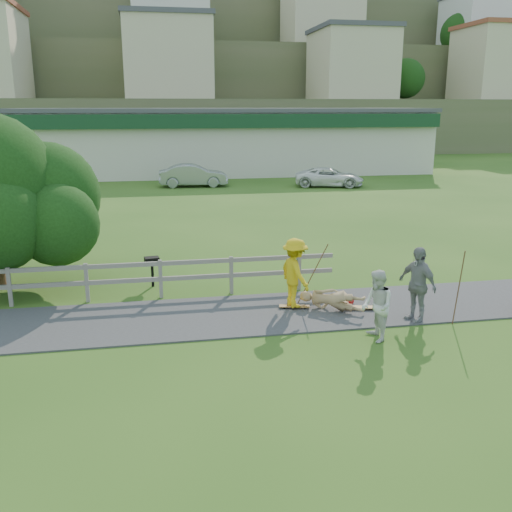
# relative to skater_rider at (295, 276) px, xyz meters

# --- Properties ---
(ground) EXTENTS (260.00, 260.00, 0.00)m
(ground) POSITION_rel_skater_rider_xyz_m (-1.45, -1.67, -0.92)
(ground) COLOR #2D5418
(ground) RESTS_ON ground
(path) EXTENTS (34.00, 3.00, 0.04)m
(path) POSITION_rel_skater_rider_xyz_m (-1.45, -0.17, -0.90)
(path) COLOR #333335
(path) RESTS_ON ground
(fence) EXTENTS (15.05, 0.10, 1.10)m
(fence) POSITION_rel_skater_rider_xyz_m (-6.07, 1.63, -0.20)
(fence) COLOR slate
(fence) RESTS_ON ground
(strip_mall) EXTENTS (32.50, 10.75, 5.10)m
(strip_mall) POSITION_rel_skater_rider_xyz_m (2.55, 33.27, 1.66)
(strip_mall) COLOR beige
(strip_mall) RESTS_ON ground
(hillside) EXTENTS (220.00, 67.00, 47.50)m
(hillside) POSITION_rel_skater_rider_xyz_m (-1.45, 89.64, 13.50)
(hillside) COLOR #4E5A35
(hillside) RESTS_ON ground
(skater_rider) EXTENTS (0.97, 1.32, 1.83)m
(skater_rider) POSITION_rel_skater_rider_xyz_m (0.00, 0.00, 0.00)
(skater_rider) COLOR gold
(skater_rider) RESTS_ON ground
(skater_fallen) EXTENTS (1.35, 1.64, 0.63)m
(skater_fallen) POSITION_rel_skater_rider_xyz_m (0.93, -0.32, -0.60)
(skater_fallen) COLOR tan
(skater_fallen) RESTS_ON ground
(spectator_a) EXTENTS (0.64, 0.82, 1.66)m
(spectator_a) POSITION_rel_skater_rider_xyz_m (1.34, -2.32, -0.09)
(spectator_a) COLOR silver
(spectator_a) RESTS_ON ground
(spectator_b) EXTENTS (0.87, 1.22, 1.92)m
(spectator_b) POSITION_rel_skater_rider_xyz_m (2.78, -1.34, 0.04)
(spectator_b) COLOR gray
(spectator_b) RESTS_ON ground
(car_silver) EXTENTS (4.64, 1.83, 1.50)m
(car_silver) POSITION_rel_skater_rider_xyz_m (-0.77, 24.58, -0.17)
(car_silver) COLOR gray
(car_silver) RESTS_ON ground
(car_white) EXTENTS (4.97, 3.28, 1.27)m
(car_white) POSITION_rel_skater_rider_xyz_m (8.22, 22.92, -0.28)
(car_white) COLOR white
(car_white) RESTS_ON ground
(bbq) EXTENTS (0.46, 0.38, 0.91)m
(bbq) POSITION_rel_skater_rider_xyz_m (-3.68, 2.73, -0.46)
(bbq) COLOR black
(bbq) RESTS_ON ground
(longboard_rider) EXTENTS (0.83, 0.38, 0.09)m
(longboard_rider) POSITION_rel_skater_rider_xyz_m (0.00, 0.00, -0.87)
(longboard_rider) COLOR olive
(longboard_rider) RESTS_ON ground
(longboard_fallen) EXTENTS (0.95, 0.42, 0.10)m
(longboard_fallen) POSITION_rel_skater_rider_xyz_m (1.73, -0.42, -0.87)
(longboard_fallen) COLOR olive
(longboard_fallen) RESTS_ON ground
(helmet) EXTENTS (0.27, 0.27, 0.27)m
(helmet) POSITION_rel_skater_rider_xyz_m (1.53, 0.03, -0.78)
(helmet) COLOR #AC1313
(helmet) RESTS_ON ground
(pole_rider) EXTENTS (0.03, 0.03, 1.84)m
(pole_rider) POSITION_rel_skater_rider_xyz_m (0.60, 0.40, 0.00)
(pole_rider) COLOR brown
(pole_rider) RESTS_ON ground
(pole_spec_left) EXTENTS (0.03, 0.03, 1.88)m
(pole_spec_left) POSITION_rel_skater_rider_xyz_m (3.68, -1.74, 0.02)
(pole_spec_left) COLOR brown
(pole_spec_left) RESTS_ON ground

